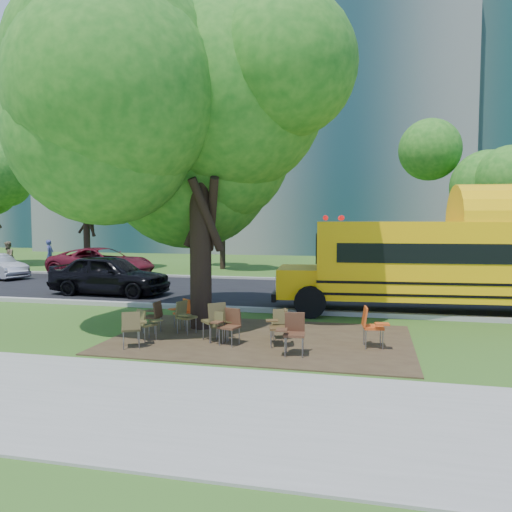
% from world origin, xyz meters
% --- Properties ---
extents(ground, '(160.00, 160.00, 0.00)m').
position_xyz_m(ground, '(0.00, 0.00, 0.00)').
color(ground, '#345119').
rests_on(ground, ground).
extents(sidewalk, '(60.00, 4.00, 0.04)m').
position_xyz_m(sidewalk, '(0.00, -5.00, 0.02)').
color(sidewalk, gray).
rests_on(sidewalk, ground).
extents(dirt_patch, '(7.00, 4.50, 0.03)m').
position_xyz_m(dirt_patch, '(1.00, -0.50, 0.01)').
color(dirt_patch, '#382819').
rests_on(dirt_patch, ground).
extents(asphalt_road, '(80.00, 8.00, 0.04)m').
position_xyz_m(asphalt_road, '(0.00, 7.00, 0.02)').
color(asphalt_road, black).
rests_on(asphalt_road, ground).
extents(kerb_near, '(80.00, 0.25, 0.14)m').
position_xyz_m(kerb_near, '(0.00, 3.00, 0.07)').
color(kerb_near, gray).
rests_on(kerb_near, ground).
extents(kerb_far, '(80.00, 0.25, 0.14)m').
position_xyz_m(kerb_far, '(0.00, 11.10, 0.07)').
color(kerb_far, gray).
rests_on(kerb_far, ground).
extents(building_main, '(38.00, 16.00, 22.00)m').
position_xyz_m(building_main, '(-8.00, 36.00, 11.00)').
color(building_main, slate).
rests_on(building_main, ground).
extents(building_left, '(26.00, 14.00, 20.00)m').
position_xyz_m(building_left, '(-38.00, 40.00, 10.00)').
color(building_left, slate).
rests_on(building_left, ground).
extents(bg_tree_0, '(5.20, 5.20, 7.18)m').
position_xyz_m(bg_tree_0, '(-12.00, 13.00, 4.57)').
color(bg_tree_0, black).
rests_on(bg_tree_0, ground).
extents(bg_tree_2, '(4.80, 4.80, 6.62)m').
position_xyz_m(bg_tree_2, '(-5.00, 16.00, 4.21)').
color(bg_tree_2, black).
rests_on(bg_tree_2, ground).
extents(bg_tree_3, '(5.60, 5.60, 7.84)m').
position_xyz_m(bg_tree_3, '(8.00, 14.00, 5.03)').
color(bg_tree_3, black).
rests_on(bg_tree_3, ground).
extents(main_tree, '(7.20, 7.20, 8.66)m').
position_xyz_m(main_tree, '(-0.80, 0.33, 5.05)').
color(main_tree, black).
rests_on(main_tree, ground).
extents(school_bus, '(11.64, 3.49, 2.81)m').
position_xyz_m(school_bus, '(6.92, 3.99, 1.62)').
color(school_bus, '#F8B507').
rests_on(school_bus, ground).
extents(chair_0, '(0.58, 0.69, 0.85)m').
position_xyz_m(chair_0, '(-1.57, -2.00, 0.53)').
color(chair_0, '#4E4121').
rests_on(chair_0, ground).
extents(chair_1, '(0.66, 0.52, 0.78)m').
position_xyz_m(chair_1, '(-1.58, -1.32, 0.48)').
color(chair_1, '#4D4621').
rests_on(chair_1, ground).
extents(chair_2, '(0.65, 0.82, 0.95)m').
position_xyz_m(chair_2, '(0.04, -0.99, 0.59)').
color(chair_2, '#473D1E').
rests_on(chair_2, ground).
extents(chair_3, '(0.65, 0.50, 0.84)m').
position_xyz_m(chair_3, '(0.43, -1.20, 0.52)').
color(chair_3, '#502F1C').
rests_on(chair_3, ground).
extents(chair_4, '(0.55, 0.45, 0.77)m').
position_xyz_m(chair_4, '(0.15, -1.09, 0.47)').
color(chair_4, '#443E1D').
rests_on(chair_4, ground).
extents(chair_5, '(0.60, 0.59, 0.91)m').
position_xyz_m(chair_5, '(1.97, -1.75, 0.56)').
color(chair_5, '#4B2B1B').
rests_on(chair_5, ground).
extents(chair_6, '(0.61, 0.59, 0.86)m').
position_xyz_m(chair_6, '(1.59, -1.10, 0.53)').
color(chair_6, '#4D361B').
rests_on(chair_6, ground).
extents(chair_7, '(0.61, 0.62, 0.93)m').
position_xyz_m(chair_7, '(3.56, -0.77, 0.58)').
color(chair_7, '#C54515').
rests_on(chair_7, ground).
extents(chair_8, '(0.48, 0.56, 0.82)m').
position_xyz_m(chair_8, '(-1.76, -0.47, 0.51)').
color(chair_8, '#3D2815').
rests_on(chair_8, ground).
extents(chair_9, '(0.66, 0.53, 0.78)m').
position_xyz_m(chair_9, '(-1.26, 0.26, 0.48)').
color(chair_9, '#BB4513').
rests_on(chair_9, ground).
extents(chair_10, '(0.52, 0.66, 0.83)m').
position_xyz_m(chair_10, '(-0.98, -0.39, 0.51)').
color(chair_10, brown).
rests_on(chair_10, ground).
extents(chair_11, '(0.53, 0.58, 0.77)m').
position_xyz_m(chair_11, '(1.46, -0.43, 0.48)').
color(chair_11, brown).
rests_on(chair_11, ground).
extents(black_car, '(4.66, 2.07, 1.56)m').
position_xyz_m(black_car, '(-6.14, 5.10, 0.78)').
color(black_car, black).
rests_on(black_car, ground).
extents(bg_car_red, '(5.60, 3.04, 1.49)m').
position_xyz_m(bg_car_red, '(-9.56, 10.39, 0.75)').
color(bg_car_red, '#590F1B').
rests_on(bg_car_red, ground).
extents(pedestrian_a, '(0.53, 0.69, 1.70)m').
position_xyz_m(pedestrian_a, '(-15.10, 14.00, 0.85)').
color(pedestrian_a, navy).
rests_on(pedestrian_a, ground).
extents(pedestrian_b, '(0.96, 1.03, 1.69)m').
position_xyz_m(pedestrian_b, '(-16.03, 11.62, 0.85)').
color(pedestrian_b, '#83704E').
rests_on(pedestrian_b, ground).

